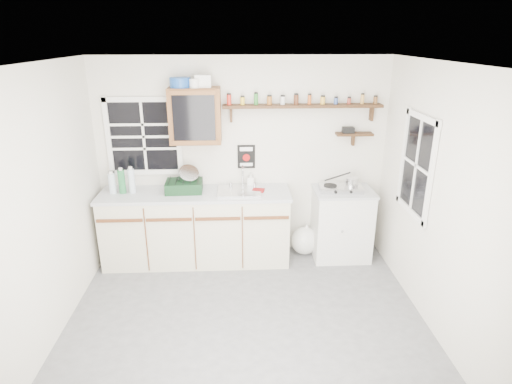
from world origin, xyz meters
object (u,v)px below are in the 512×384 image
main_cabinet (197,227)px  dish_rack (185,183)px  right_cabinet (341,223)px  upper_cabinet (195,116)px  hotplate (341,188)px  spice_shelf (301,105)px

main_cabinet → dish_rack: 0.58m
dish_rack → right_cabinet: bearing=-2.1°
right_cabinet → dish_rack: dish_rack is taller
upper_cabinet → hotplate: (1.75, -0.14, -0.88)m
spice_shelf → main_cabinet: bearing=-170.6°
upper_cabinet → dish_rack: bearing=-146.6°
main_cabinet → dish_rack: size_ratio=5.17×
spice_shelf → dish_rack: size_ratio=4.28×
upper_cabinet → dish_rack: (-0.15, -0.10, -0.80)m
spice_shelf → dish_rack: (-1.40, -0.17, -0.90)m
right_cabinet → spice_shelf: 1.58m
dish_rack → hotplate: dish_rack is taller
upper_cabinet → spice_shelf: (1.26, 0.07, 0.10)m
upper_cabinet → dish_rack: upper_cabinet is taller
main_cabinet → hotplate: hotplate is taller
upper_cabinet → hotplate: 1.97m
right_cabinet → hotplate: hotplate is taller
main_cabinet → spice_shelf: spice_shelf is taller
spice_shelf → hotplate: size_ratio=3.56×
hotplate → upper_cabinet: bearing=178.7°
right_cabinet → main_cabinet: bearing=-179.2°
upper_cabinet → right_cabinet: bearing=-3.8°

